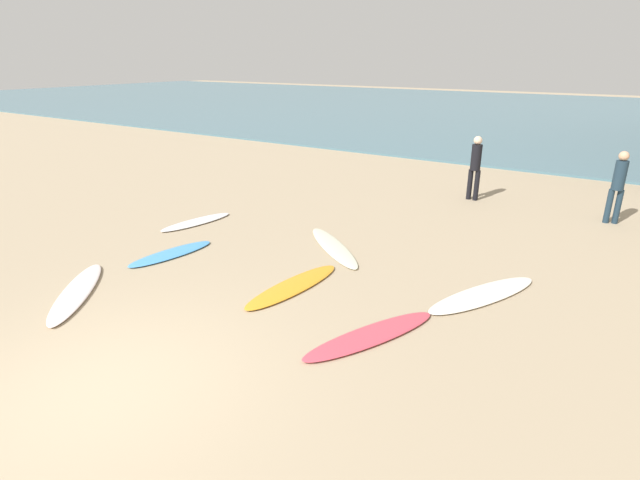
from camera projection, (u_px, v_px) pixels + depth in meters
name	position (u px, v px, depth m)	size (l,w,h in m)	color
ground_plane	(101.00, 391.00, 6.09)	(120.00, 120.00, 0.00)	tan
ocean_water	(566.00, 115.00, 34.08)	(120.00, 40.00, 0.08)	slate
surfboard_0	(171.00, 254.00, 10.25)	(0.51, 1.92, 0.06)	#499AE5
surfboard_1	(333.00, 247.00, 10.62)	(0.48, 2.54, 0.06)	#E7E7C6
surfboard_2	(371.00, 335.00, 7.25)	(0.50, 2.37, 0.07)	#D14657
surfboard_3	(196.00, 222.00, 12.21)	(0.49, 1.95, 0.07)	silver
surfboard_4	(77.00, 292.00, 8.56)	(0.49, 2.43, 0.08)	white
surfboard_5	(483.00, 295.00, 8.48)	(0.58, 2.51, 0.07)	white
surfboard_6	(293.00, 286.00, 8.81)	(0.55, 2.32, 0.06)	orange
beachgoer_near	(475.00, 165.00, 13.88)	(0.34, 0.30, 1.80)	black
beachgoer_mid	(618.00, 184.00, 11.89)	(0.35, 0.35, 1.77)	#1E3342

